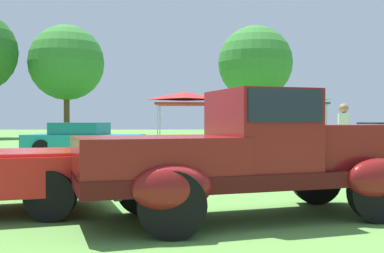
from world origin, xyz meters
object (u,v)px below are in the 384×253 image
(feature_pickup_truck, at_px, (254,153))
(canopy_tent_left_field, at_px, (184,98))
(spectator_near_truck, at_px, (344,137))
(canopy_tent_center_field, at_px, (293,97))
(show_car_lime, at_px, (260,141))
(show_car_teal, at_px, (83,140))

(feature_pickup_truck, xyz_separation_m, canopy_tent_left_field, (-0.77, 17.35, 1.55))
(spectator_near_truck, bearing_deg, canopy_tent_center_field, 81.78)
(feature_pickup_truck, relative_size, show_car_lime, 1.13)
(show_car_lime, height_order, canopy_tent_left_field, canopy_tent_left_field)
(spectator_near_truck, relative_size, canopy_tent_center_field, 0.61)
(show_car_teal, xyz_separation_m, show_car_lime, (6.12, -0.75, -0.00))
(feature_pickup_truck, distance_m, spectator_near_truck, 5.46)
(spectator_near_truck, height_order, canopy_tent_center_field, canopy_tent_center_field)
(show_car_teal, relative_size, canopy_tent_left_field, 1.52)
(show_car_teal, relative_size, spectator_near_truck, 2.53)
(canopy_tent_left_field, relative_size, canopy_tent_center_field, 1.01)
(show_car_lime, height_order, canopy_tent_center_field, canopy_tent_center_field)
(feature_pickup_truck, distance_m, canopy_tent_center_field, 17.68)
(canopy_tent_left_field, xyz_separation_m, canopy_tent_center_field, (5.36, -0.35, -0.00))
(show_car_teal, distance_m, show_car_lime, 6.17)
(show_car_lime, bearing_deg, spectator_near_truck, -78.08)
(canopy_tent_left_field, bearing_deg, show_car_teal, -118.11)
(canopy_tent_center_field, bearing_deg, spectator_near_truck, -98.22)
(feature_pickup_truck, height_order, show_car_lime, feature_pickup_truck)
(feature_pickup_truck, relative_size, spectator_near_truck, 2.84)
(canopy_tent_left_field, height_order, canopy_tent_center_field, same)
(spectator_near_truck, distance_m, canopy_tent_left_field, 13.25)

